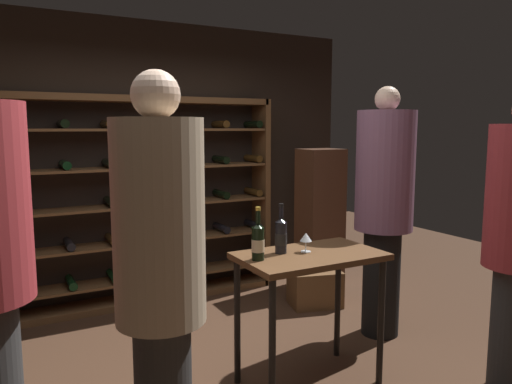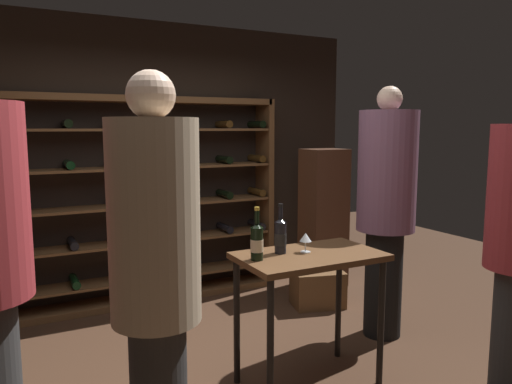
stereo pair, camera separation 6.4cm
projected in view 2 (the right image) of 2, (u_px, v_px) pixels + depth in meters
back_wall at (148, 162)px, 4.95m from camera, size 4.58×0.10×2.77m
wine_rack at (115, 204)px, 4.64m from camera, size 3.32×0.32×2.02m
tasting_table at (309, 272)px, 3.22m from camera, size 0.94×0.57×0.91m
person_host_in_suit at (386, 200)px, 3.96m from camera, size 0.47×0.47×2.05m
person_guest_plum_blouse at (156, 267)px, 2.21m from camera, size 0.41×0.41×1.98m
wine_crate at (318, 288)px, 4.75m from camera, size 0.55×0.45×0.35m
display_cabinet at (324, 218)px, 5.32m from camera, size 0.44×0.36×1.50m
wine_bottle_amber_reserve at (257, 241)px, 3.03m from camera, size 0.08×0.08×0.34m
wine_bottle_gold_foil at (280, 235)px, 3.20m from camera, size 0.08×0.08×0.33m
wine_glass_stemmed_center at (306, 238)px, 3.22m from camera, size 0.08×0.08×0.13m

